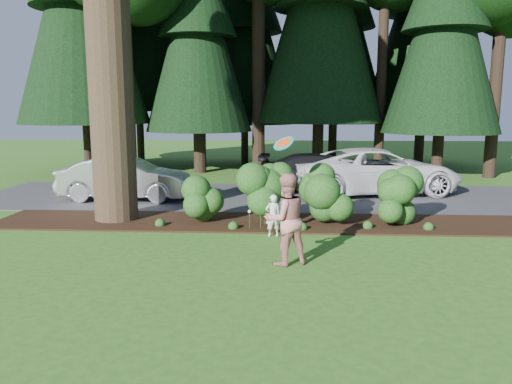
{
  "coord_description": "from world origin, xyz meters",
  "views": [
    {
      "loc": [
        0.35,
        -10.71,
        3.28
      ],
      "look_at": [
        -0.34,
        0.95,
        1.3
      ],
      "focal_mm": 35.0,
      "sensor_mm": 36.0,
      "label": 1
    }
  ],
  "objects_px": {
    "car_white_suv": "(377,171)",
    "adult": "(285,219)",
    "car_dark_suv": "(324,173)",
    "car_silver_wagon": "(125,178)",
    "child": "(273,215)",
    "frisbee": "(284,143)"
  },
  "relations": [
    {
      "from": "car_white_suv",
      "to": "adult",
      "type": "bearing_deg",
      "value": 147.11
    },
    {
      "from": "adult",
      "to": "car_dark_suv",
      "type": "bearing_deg",
      "value": -123.44
    },
    {
      "from": "car_silver_wagon",
      "to": "car_white_suv",
      "type": "bearing_deg",
      "value": -78.78
    },
    {
      "from": "child",
      "to": "adult",
      "type": "height_order",
      "value": "adult"
    },
    {
      "from": "car_white_suv",
      "to": "car_dark_suv",
      "type": "xyz_separation_m",
      "value": [
        -1.97,
        0.39,
        -0.13
      ]
    },
    {
      "from": "child",
      "to": "frisbee",
      "type": "distance_m",
      "value": 1.87
    },
    {
      "from": "car_white_suv",
      "to": "child",
      "type": "distance_m",
      "value": 7.59
    },
    {
      "from": "car_silver_wagon",
      "to": "frisbee",
      "type": "height_order",
      "value": "frisbee"
    },
    {
      "from": "car_white_suv",
      "to": "adult",
      "type": "distance_m",
      "value": 9.52
    },
    {
      "from": "car_dark_suv",
      "to": "car_white_suv",
      "type": "bearing_deg",
      "value": -98.32
    },
    {
      "from": "car_white_suv",
      "to": "car_dark_suv",
      "type": "distance_m",
      "value": 2.01
    },
    {
      "from": "adult",
      "to": "car_silver_wagon",
      "type": "bearing_deg",
      "value": -75.2
    },
    {
      "from": "child",
      "to": "adult",
      "type": "xyz_separation_m",
      "value": [
        0.32,
        -2.3,
        0.43
      ]
    },
    {
      "from": "car_silver_wagon",
      "to": "car_dark_suv",
      "type": "bearing_deg",
      "value": -72.96
    },
    {
      "from": "car_silver_wagon",
      "to": "adult",
      "type": "height_order",
      "value": "adult"
    },
    {
      "from": "adult",
      "to": "frisbee",
      "type": "distance_m",
      "value": 2.89
    },
    {
      "from": "adult",
      "to": "child",
      "type": "bearing_deg",
      "value": -106.31
    },
    {
      "from": "car_silver_wagon",
      "to": "car_dark_suv",
      "type": "distance_m",
      "value": 7.53
    },
    {
      "from": "car_silver_wagon",
      "to": "car_white_suv",
      "type": "relative_size",
      "value": 0.74
    },
    {
      "from": "car_dark_suv",
      "to": "adult",
      "type": "bearing_deg",
      "value": 173.48
    },
    {
      "from": "child",
      "to": "adult",
      "type": "relative_size",
      "value": 0.56
    },
    {
      "from": "car_silver_wagon",
      "to": "adult",
      "type": "xyz_separation_m",
      "value": [
        5.69,
        -7.03,
        0.18
      ]
    }
  ]
}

